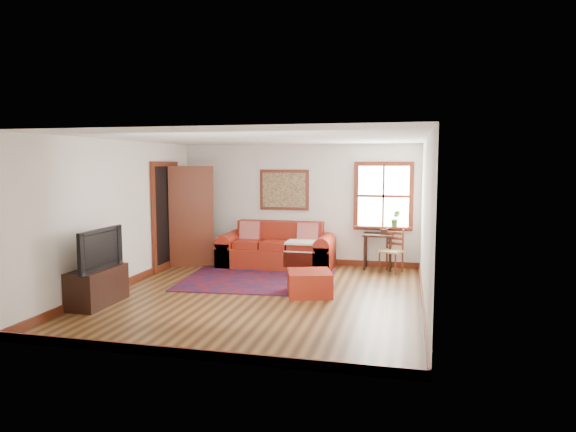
% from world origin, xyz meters
% --- Properties ---
extents(ground, '(5.50, 5.50, 0.00)m').
position_xyz_m(ground, '(0.00, 0.00, 0.00)').
color(ground, '#3C2210').
rests_on(ground, ground).
extents(room_envelope, '(5.04, 5.54, 2.52)m').
position_xyz_m(room_envelope, '(0.00, 0.02, 1.65)').
color(room_envelope, silver).
rests_on(room_envelope, ground).
extents(window, '(1.18, 0.20, 1.38)m').
position_xyz_m(window, '(1.78, 2.70, 1.31)').
color(window, white).
rests_on(window, ground).
extents(doorway, '(0.89, 1.08, 2.14)m').
position_xyz_m(doorway, '(-2.21, 1.78, 1.07)').
color(doorway, black).
rests_on(doorway, ground).
extents(framed_artwork, '(1.05, 0.07, 0.85)m').
position_xyz_m(framed_artwork, '(-0.30, 2.71, 1.55)').
color(framed_artwork, '#602514').
rests_on(framed_artwork, ground).
extents(persian_rug, '(2.83, 2.34, 0.02)m').
position_xyz_m(persian_rug, '(-0.38, 1.04, 0.01)').
color(persian_rug, '#5C0D11').
rests_on(persian_rug, ground).
extents(red_leather_sofa, '(2.32, 0.96, 0.91)m').
position_xyz_m(red_leather_sofa, '(-0.35, 2.30, 0.30)').
color(red_leather_sofa, maroon).
rests_on(red_leather_sofa, ground).
extents(red_ottoman, '(0.85, 0.85, 0.39)m').
position_xyz_m(red_ottoman, '(0.72, 0.22, 0.19)').
color(red_ottoman, maroon).
rests_on(red_ottoman, ground).
extents(side_table, '(0.59, 0.44, 0.71)m').
position_xyz_m(side_table, '(1.67, 2.51, 0.59)').
color(side_table, black).
rests_on(side_table, ground).
extents(ladder_back_chair, '(0.51, 0.50, 0.84)m').
position_xyz_m(ladder_back_chair, '(1.96, 2.29, 0.45)').
color(ladder_back_chair, tan).
rests_on(ladder_back_chair, ground).
extents(media_cabinet, '(0.45, 1.01, 0.56)m').
position_xyz_m(media_cabinet, '(-2.26, -1.06, 0.28)').
color(media_cabinet, black).
rests_on(media_cabinet, ground).
extents(television, '(0.14, 1.05, 0.61)m').
position_xyz_m(television, '(-2.24, -1.12, 0.86)').
color(television, black).
rests_on(television, media_cabinet).
extents(candle_hurricane, '(0.12, 0.12, 0.18)m').
position_xyz_m(candle_hurricane, '(-2.21, -0.65, 0.64)').
color(candle_hurricane, silver).
rests_on(candle_hurricane, media_cabinet).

